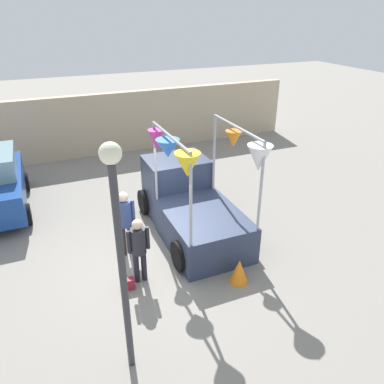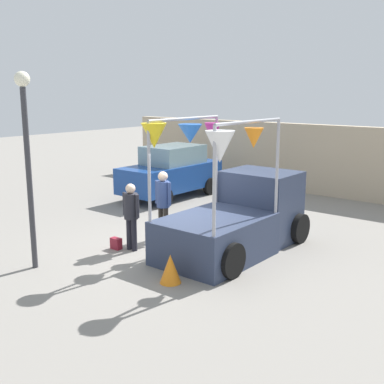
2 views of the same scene
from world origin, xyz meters
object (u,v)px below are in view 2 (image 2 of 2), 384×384
vendor_truck (239,213)px  folded_kite_bundle_tangerine (170,269)px  person_customer (131,210)px  handbag (116,243)px  street_lamp (27,144)px  person_vendor (163,198)px  parked_car (171,172)px

vendor_truck → folded_kite_bundle_tangerine: bearing=-86.8°
person_customer → folded_kite_bundle_tangerine: (2.10, -0.95, -0.69)m
person_customer → folded_kite_bundle_tangerine: person_customer is taller
handbag → street_lamp: bearing=-102.8°
person_vendor → vendor_truck: bearing=16.6°
parked_car → person_vendor: parked_car is taller
person_vendor → handbag: size_ratio=6.39×
parked_car → street_lamp: size_ratio=0.95×
vendor_truck → person_customer: bearing=-138.0°
vendor_truck → street_lamp: 5.13m
person_customer → street_lamp: (-0.80, -2.18, 1.73)m
vendor_truck → parked_car: (-5.16, 3.33, 0.06)m
street_lamp → vendor_truck: bearing=55.0°
vendor_truck → folded_kite_bundle_tangerine: vendor_truck is taller
parked_car → street_lamp: 7.85m
person_customer → person_vendor: bearing=91.0°
folded_kite_bundle_tangerine → person_customer: bearing=155.8°
parked_car → folded_kite_bundle_tangerine: 8.06m
vendor_truck → street_lamp: size_ratio=0.98×
vendor_truck → person_customer: vendor_truck is taller
folded_kite_bundle_tangerine → person_vendor: bearing=135.1°
vendor_truck → person_customer: (-1.95, -1.75, 0.11)m
parked_car → folded_kite_bundle_tangerine: bearing=-48.6°
vendor_truck → street_lamp: (-2.75, -3.93, 1.84)m
parked_car → folded_kite_bundle_tangerine: parked_car is taller
person_customer → person_vendor: (-0.02, 1.17, 0.10)m
parked_car → handbag: (2.86, -5.28, -0.80)m
parked_car → person_customer: bearing=-57.7°
person_customer → street_lamp: 2.89m
person_customer → parked_car: bearing=122.3°
vendor_truck → person_customer: 2.62m
handbag → street_lamp: 3.28m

